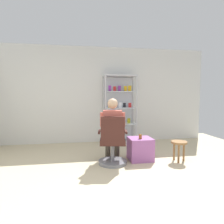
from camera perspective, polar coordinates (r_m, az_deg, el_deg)
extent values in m
plane|color=#C6B793|center=(3.04, 5.42, -21.58)|extent=(7.20, 7.20, 0.00)
cube|color=silver|center=(5.67, -2.30, 4.95)|extent=(6.00, 0.10, 2.70)
cylinder|color=#B7B7BC|center=(5.18, -1.87, 0.51)|extent=(0.05, 0.05, 1.90)
cylinder|color=#B7B7BC|center=(5.36, 7.17, 0.63)|extent=(0.05, 0.05, 1.90)
cylinder|color=#B7B7BC|center=(5.58, -2.41, 0.83)|extent=(0.05, 0.05, 1.90)
cylinder|color=#B7B7BC|center=(5.74, 6.03, 0.93)|extent=(0.05, 0.05, 1.90)
cube|color=#B7B7BC|center=(5.46, 2.32, 10.51)|extent=(0.90, 0.45, 0.04)
cube|color=#B7B7BC|center=(5.60, 2.25, -8.80)|extent=(0.90, 0.45, 0.04)
cube|color=silver|center=(5.66, 1.84, 0.89)|extent=(0.84, 0.02, 1.80)
cube|color=silver|center=(5.50, 2.27, -3.43)|extent=(0.82, 0.39, 0.02)
cube|color=gold|center=(5.41, -0.48, -2.69)|extent=(0.08, 0.06, 0.15)
cube|color=#999919|center=(5.45, 1.34, -2.58)|extent=(0.09, 0.05, 0.16)
cube|color=purple|center=(5.51, 3.21, -2.65)|extent=(0.08, 0.06, 0.13)
cube|color=#999919|center=(5.57, 4.90, -2.54)|extent=(0.08, 0.04, 0.14)
cube|color=silver|center=(5.45, 2.29, 1.26)|extent=(0.82, 0.39, 0.02)
cube|color=#999919|center=(5.36, -0.72, 2.07)|extent=(0.07, 0.05, 0.15)
cube|color=red|center=(5.46, 0.81, 2.02)|extent=(0.08, 0.04, 0.13)
cube|color=silver|center=(5.39, 2.43, 2.07)|extent=(0.09, 0.05, 0.14)
cube|color=black|center=(5.52, 3.65, 2.03)|extent=(0.08, 0.05, 0.12)
cube|color=red|center=(5.50, 5.23, 2.02)|extent=(0.08, 0.04, 0.13)
cube|color=silver|center=(5.44, 2.30, 5.99)|extent=(0.82, 0.39, 0.02)
cube|color=purple|center=(5.36, -0.66, 6.93)|extent=(0.08, 0.04, 0.16)
cube|color=red|center=(5.38, 0.78, 6.78)|extent=(0.08, 0.05, 0.13)
cube|color=purple|center=(5.48, 2.17, 6.88)|extent=(0.08, 0.05, 0.15)
cube|color=gold|center=(5.44, 3.92, 6.82)|extent=(0.08, 0.04, 0.14)
cube|color=gold|center=(5.51, 5.15, 6.87)|extent=(0.09, 0.05, 0.16)
cylinder|color=slate|center=(4.00, 0.18, -14.38)|extent=(0.56, 0.56, 0.06)
cylinder|color=slate|center=(3.93, 0.18, -11.56)|extent=(0.07, 0.07, 0.41)
cube|color=#3F1E19|center=(3.88, 0.18, -8.37)|extent=(0.55, 0.55, 0.10)
cube|color=#3F1E19|center=(3.61, 0.22, -4.90)|extent=(0.45, 0.15, 0.45)
cube|color=#3F1E19|center=(3.85, 4.07, -5.74)|extent=(0.09, 0.30, 0.04)
cube|color=#3F1E19|center=(3.84, -3.72, -5.75)|extent=(0.09, 0.30, 0.04)
cylinder|color=#3F382D|center=(4.05, 1.57, -6.34)|extent=(0.20, 0.42, 0.14)
cylinder|color=#3F382D|center=(4.31, 1.47, -9.46)|extent=(0.11, 0.11, 0.56)
cylinder|color=#3F382D|center=(4.05, -1.28, -6.34)|extent=(0.20, 0.42, 0.14)
cylinder|color=#3F382D|center=(4.31, -1.23, -9.47)|extent=(0.11, 0.11, 0.56)
cube|color=#BF594C|center=(3.81, 0.18, -3.25)|extent=(0.39, 0.27, 0.50)
sphere|color=tan|center=(3.77, 0.18, 2.47)|extent=(0.20, 0.20, 0.20)
cylinder|color=#BF594C|center=(3.81, 3.19, -2.20)|extent=(0.09, 0.09, 0.28)
cylinder|color=tan|center=(4.02, 3.01, -4.99)|extent=(0.13, 0.31, 0.08)
cylinder|color=#BF594C|center=(3.80, -2.84, -2.20)|extent=(0.09, 0.09, 0.28)
cylinder|color=tan|center=(4.01, -2.72, -5.00)|extent=(0.13, 0.31, 0.08)
cube|color=#9E599E|center=(4.20, 8.22, -10.60)|extent=(0.48, 0.45, 0.46)
cylinder|color=brown|center=(4.06, 8.26, -7.11)|extent=(0.06, 0.06, 0.09)
cylinder|color=olive|center=(4.25, 18.98, -8.35)|extent=(0.32, 0.32, 0.04)
cylinder|color=olive|center=(4.35, 20.20, -10.89)|extent=(0.04, 0.04, 0.38)
cylinder|color=olive|center=(4.35, 17.65, -10.81)|extent=(0.04, 0.04, 0.38)
cylinder|color=olive|center=(4.19, 18.86, -11.46)|extent=(0.04, 0.04, 0.38)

